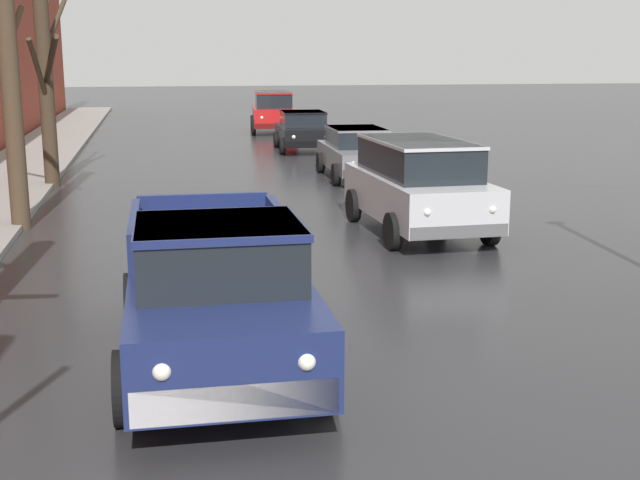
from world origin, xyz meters
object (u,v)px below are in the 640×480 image
object	(u,v)px
bare_tree_mid_block	(5,40)
sedan_grey_parked_kerbside_mid	(357,152)
pickup_truck_darkblue_approaching_near_lane	(216,291)
suv_red_queued_behind_truck	(273,110)
suv_silver_parked_kerbside_close	(418,183)
sedan_black_parked_far_down_block	(303,130)
bare_tree_far_down_block	(47,83)

from	to	relation	value
bare_tree_mid_block	sedan_grey_parked_kerbside_mid	bearing A→B (deg)	34.53
sedan_grey_parked_kerbside_mid	pickup_truck_darkblue_approaching_near_lane	bearing A→B (deg)	-109.56
suv_red_queued_behind_truck	bare_tree_mid_block	bearing A→B (deg)	-111.21
suv_silver_parked_kerbside_close	sedan_black_parked_far_down_block	world-z (taller)	suv_silver_parked_kerbside_close
bare_tree_far_down_block	pickup_truck_darkblue_approaching_near_lane	bearing A→B (deg)	-76.93
suv_silver_parked_kerbside_close	sedan_grey_parked_kerbside_mid	xyz separation A→B (m)	(0.63, 7.56, -0.24)
bare_tree_mid_block	suv_silver_parked_kerbside_close	xyz separation A→B (m)	(7.72, -1.82, -2.71)
sedan_grey_parked_kerbside_mid	suv_red_queued_behind_truck	distance (m)	15.09
suv_silver_parked_kerbside_close	sedan_black_parked_far_down_block	size ratio (longest dim) A/B	1.13
sedan_black_parked_far_down_block	suv_silver_parked_kerbside_close	bearing A→B (deg)	-91.46
sedan_grey_parked_kerbside_mid	sedan_black_parked_far_down_block	size ratio (longest dim) A/B	1.09
bare_tree_mid_block	suv_red_queued_behind_truck	world-z (taller)	bare_tree_mid_block
bare_tree_far_down_block	suv_silver_parked_kerbside_close	xyz separation A→B (m)	(7.66, -7.44, -1.73)
sedan_grey_parked_kerbside_mid	suv_red_queued_behind_truck	bearing A→B (deg)	91.02
pickup_truck_darkblue_approaching_near_lane	sedan_grey_parked_kerbside_mid	size ratio (longest dim) A/B	1.14
bare_tree_far_down_block	pickup_truck_darkblue_approaching_near_lane	xyz separation A→B (m)	(3.26, -14.05, -1.84)
pickup_truck_darkblue_approaching_near_lane	suv_red_queued_behind_truck	bearing A→B (deg)	80.75
bare_tree_far_down_block	sedan_grey_parked_kerbside_mid	bearing A→B (deg)	0.85
bare_tree_mid_block	bare_tree_far_down_block	size ratio (longest dim) A/B	1.29
bare_tree_far_down_block	sedan_grey_parked_kerbside_mid	size ratio (longest dim) A/B	1.27
pickup_truck_darkblue_approaching_near_lane	suv_silver_parked_kerbside_close	bearing A→B (deg)	56.32
suv_silver_parked_kerbside_close	sedan_grey_parked_kerbside_mid	size ratio (longest dim) A/B	1.04
bare_tree_mid_block	suv_red_queued_behind_truck	xyz separation A→B (m)	(8.08, 20.83, -2.71)
sedan_grey_parked_kerbside_mid	sedan_black_parked_far_down_block	world-z (taller)	same
bare_tree_mid_block	suv_red_queued_behind_truck	bearing A→B (deg)	68.79
bare_tree_mid_block	sedan_black_parked_far_down_block	world-z (taller)	bare_tree_mid_block
pickup_truck_darkblue_approaching_near_lane	suv_silver_parked_kerbside_close	size ratio (longest dim) A/B	1.09
sedan_grey_parked_kerbside_mid	suv_red_queued_behind_truck	xyz separation A→B (m)	(-0.27, 15.08, 0.24)
pickup_truck_darkblue_approaching_near_lane	sedan_black_parked_far_down_block	world-z (taller)	pickup_truck_darkblue_approaching_near_lane
pickup_truck_darkblue_approaching_near_lane	suv_red_queued_behind_truck	xyz separation A→B (m)	(4.76, 29.25, 0.11)
bare_tree_far_down_block	sedan_black_parked_far_down_block	bearing A→B (deg)	42.90
pickup_truck_darkblue_approaching_near_lane	suv_silver_parked_kerbside_close	distance (m)	7.94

